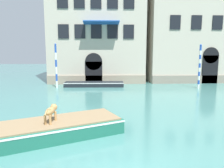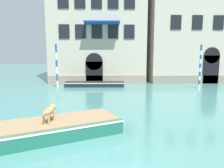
# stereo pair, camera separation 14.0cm
# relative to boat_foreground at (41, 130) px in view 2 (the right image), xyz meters

# --- Properties ---
(palazzo_left) EXTENTS (11.45, 7.40, 19.77)m
(palazzo_left) POSITION_rel_boat_foreground_xyz_m (2.02, 18.88, 9.48)
(palazzo_left) COLOR #BCB29E
(palazzo_left) RESTS_ON ground_plane
(palazzo_right) EXTENTS (12.30, 6.13, 16.64)m
(palazzo_right) POSITION_rel_boat_foreground_xyz_m (14.69, 18.88, 7.92)
(palazzo_right) COLOR #BCB29E
(palazzo_right) RESTS_ON ground_plane
(boat_foreground) EXTENTS (7.36, 4.88, 0.72)m
(boat_foreground) POSITION_rel_boat_foreground_xyz_m (0.00, 0.00, 0.00)
(boat_foreground) COLOR #1E6651
(boat_foreground) RESTS_ON ground_plane
(dog_on_deck) EXTENTS (0.46, 1.12, 0.75)m
(dog_on_deck) POSITION_rel_boat_foreground_xyz_m (0.38, 0.08, 0.83)
(dog_on_deck) COLOR tan
(dog_on_deck) RESTS_ON boat_foreground
(boat_moored_near_palazzo) EXTENTS (6.43, 1.72, 0.49)m
(boat_moored_near_palazzo) POSITION_rel_boat_foreground_xyz_m (1.76, 14.17, -0.12)
(boat_moored_near_palazzo) COLOR black
(boat_moored_near_palazzo) RESTS_ON ground_plane
(mooring_pole_0) EXTENTS (0.21, 0.21, 4.58)m
(mooring_pole_0) POSITION_rel_boat_foreground_xyz_m (-2.11, 13.52, 1.92)
(mooring_pole_0) COLOR white
(mooring_pole_0) RESTS_ON ground_plane
(mooring_pole_3) EXTENTS (0.21, 0.21, 4.49)m
(mooring_pole_3) POSITION_rel_boat_foreground_xyz_m (12.55, 12.42, 1.88)
(mooring_pole_3) COLOR white
(mooring_pole_3) RESTS_ON ground_plane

